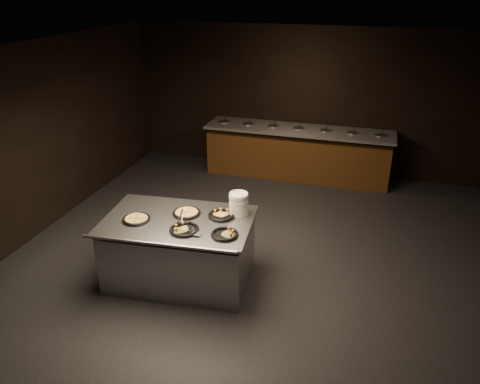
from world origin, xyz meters
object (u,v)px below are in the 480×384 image
(serving_counter, at_px, (180,251))
(pan_veggie_whole, at_px, (136,219))
(plate_stack, at_px, (239,204))
(pan_cheese_whole, at_px, (187,213))

(serving_counter, xyz_separation_m, pan_veggie_whole, (-0.50, -0.17, 0.49))
(serving_counter, distance_m, plate_stack, 1.01)
(serving_counter, xyz_separation_m, plate_stack, (0.70, 0.37, 0.62))
(plate_stack, bearing_deg, pan_veggie_whole, -155.67)
(pan_veggie_whole, bearing_deg, plate_stack, 24.33)
(plate_stack, relative_size, pan_veggie_whole, 0.83)
(serving_counter, xyz_separation_m, pan_cheese_whole, (0.05, 0.18, 0.49))
(plate_stack, height_order, pan_cheese_whole, plate_stack)
(plate_stack, xyz_separation_m, pan_veggie_whole, (-1.20, -0.54, -0.13))
(serving_counter, distance_m, pan_veggie_whole, 0.72)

